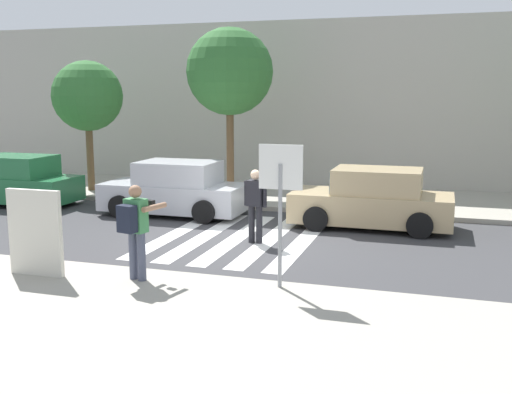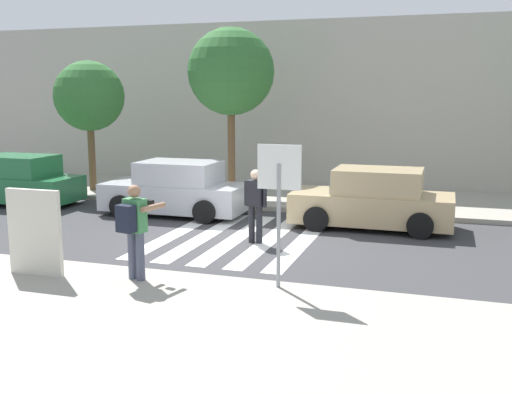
{
  "view_description": "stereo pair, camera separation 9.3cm",
  "coord_description": "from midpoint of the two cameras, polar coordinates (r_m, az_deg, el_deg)",
  "views": [
    {
      "loc": [
        4.64,
        -13.14,
        3.46
      ],
      "look_at": [
        0.6,
        -0.2,
        1.1
      ],
      "focal_mm": 42.0,
      "sensor_mm": 36.0,
      "label": 1
    },
    {
      "loc": [
        4.73,
        -13.12,
        3.46
      ],
      "look_at": [
        0.6,
        -0.2,
        1.1
      ],
      "focal_mm": 42.0,
      "sensor_mm": 36.0,
      "label": 2
    }
  ],
  "objects": [
    {
      "name": "stop_sign",
      "position": [
        10.1,
        2.48,
        1.21
      ],
      "size": [
        0.76,
        0.08,
        2.47
      ],
      "color": "gray",
      "rests_on": "sidewalk_near"
    },
    {
      "name": "advertising_board",
      "position": [
        11.7,
        -20.09,
        -3.18
      ],
      "size": [
        1.1,
        0.11,
        1.6
      ],
      "color": "beige",
      "rests_on": "sidewalk_near"
    },
    {
      "name": "parked_car_green",
      "position": [
        20.24,
        -21.76,
        1.4
      ],
      "size": [
        4.1,
        1.92,
        1.55
      ],
      "color": "#236B3D",
      "rests_on": "ground"
    },
    {
      "name": "parked_car_tan",
      "position": [
        15.76,
        11.28,
        -0.31
      ],
      "size": [
        4.1,
        1.92,
        1.55
      ],
      "color": "tan",
      "rests_on": "ground"
    },
    {
      "name": "crosswalk_stripe_0",
      "position": [
        15.14,
        -7.33,
        -3.41
      ],
      "size": [
        0.44,
        5.2,
        0.01
      ],
      "primitive_type": "cube",
      "color": "silver",
      "rests_on": "ground"
    },
    {
      "name": "ground_plane",
      "position": [
        14.36,
        -1.86,
        -4.07
      ],
      "size": [
        120.0,
        120.0,
        0.0
      ],
      "primitive_type": "plane",
      "color": "#38383A"
    },
    {
      "name": "building_facade_far",
      "position": [
        24.0,
        6.55,
        8.77
      ],
      "size": [
        56.0,
        4.0,
        6.06
      ],
      "primitive_type": "cube",
      "color": "#ADA89E",
      "rests_on": "ground"
    },
    {
      "name": "pedestrian_crossing",
      "position": [
        13.85,
        0.14,
        -0.47
      ],
      "size": [
        0.57,
        0.3,
        1.72
      ],
      "color": "#232328",
      "rests_on": "ground"
    },
    {
      "name": "photographer_with_backpack",
      "position": [
        10.83,
        -11.29,
        -2.53
      ],
      "size": [
        0.7,
        0.92,
        1.72
      ],
      "color": "#474C60",
      "rests_on": "sidewalk_near"
    },
    {
      "name": "crosswalk_stripe_3",
      "position": [
        14.31,
        1.44,
        -4.11
      ],
      "size": [
        0.44,
        5.2,
        0.01
      ],
      "primitive_type": "cube",
      "color": "silver",
      "rests_on": "ground"
    },
    {
      "name": "sidewalk_near",
      "position": [
        9.03,
        -15.49,
        -12.55
      ],
      "size": [
        60.0,
        6.0,
        0.14
      ],
      "primitive_type": "cube",
      "color": "#9E998C",
      "rests_on": "ground"
    },
    {
      "name": "parked_car_silver",
      "position": [
        17.28,
        -7.46,
        0.68
      ],
      "size": [
        4.1,
        1.92,
        1.55
      ],
      "color": "#B7BABF",
      "rests_on": "ground"
    },
    {
      "name": "street_tree_center",
      "position": [
        19.34,
        -2.27,
        11.8
      ],
      "size": [
        2.76,
        2.76,
        5.37
      ],
      "color": "brown",
      "rests_on": "sidewalk_far"
    },
    {
      "name": "crosswalk_stripe_2",
      "position": [
        14.55,
        -1.59,
        -3.88
      ],
      "size": [
        0.44,
        5.2,
        0.01
      ],
      "primitive_type": "cube",
      "color": "silver",
      "rests_on": "ground"
    },
    {
      "name": "crosswalk_stripe_4",
      "position": [
        14.11,
        4.57,
        -4.34
      ],
      "size": [
        0.44,
        5.2,
        0.01
      ],
      "primitive_type": "cube",
      "color": "silver",
      "rests_on": "ground"
    },
    {
      "name": "sidewalk_far",
      "position": [
        19.99,
        3.92,
        0.08
      ],
      "size": [
        60.0,
        4.8,
        0.14
      ],
      "primitive_type": "cube",
      "color": "#9E998C",
      "rests_on": "ground"
    },
    {
      "name": "crosswalk_stripe_1",
      "position": [
        14.82,
        -4.52,
        -3.64
      ],
      "size": [
        0.44,
        5.2,
        0.01
      ],
      "primitive_type": "cube",
      "color": "silver",
      "rests_on": "ground"
    },
    {
      "name": "street_tree_west",
      "position": [
        21.3,
        -15.49,
        9.2
      ],
      "size": [
        2.37,
        2.37,
        4.41
      ],
      "color": "brown",
      "rests_on": "sidewalk_far"
    }
  ]
}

